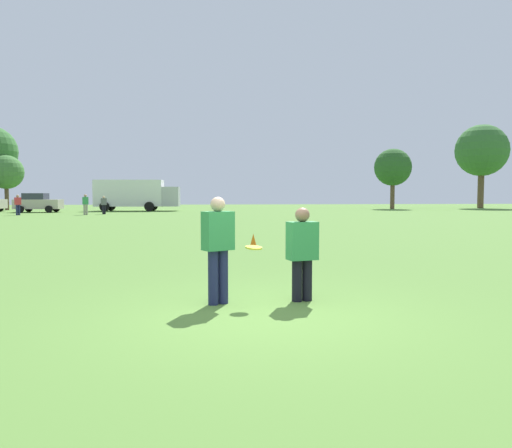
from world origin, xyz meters
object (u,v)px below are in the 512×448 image
at_px(player_defender, 302,249).
at_px(parked_car_center, 38,203).
at_px(frisbee, 254,248).
at_px(bystander_far_jogger, 18,204).
at_px(box_truck, 136,194).
at_px(bystander_sideline_watcher, 85,203).
at_px(bystander_field_marshal, 104,204).
at_px(traffic_cone, 253,241).
at_px(player_thrower, 218,244).

relative_size(player_defender, parked_car_center, 0.36).
height_order(frisbee, bystander_far_jogger, bystander_far_jogger).
height_order(parked_car_center, box_truck, box_truck).
bearing_deg(box_truck, player_defender, -78.86).
xyz_separation_m(bystander_sideline_watcher, bystander_field_marshal, (1.26, 1.17, -0.08)).
bearing_deg(player_defender, bystander_far_jogger, 116.11).
xyz_separation_m(parked_car_center, bystander_sideline_watcher, (5.92, -6.47, 0.05)).
bearing_deg(frisbee, bystander_field_marshal, 104.75).
relative_size(traffic_cone, parked_car_center, 0.11).
bearing_deg(bystander_field_marshal, box_truck, 79.33).
height_order(traffic_cone, parked_car_center, parked_car_center).
bearing_deg(frisbee, player_thrower, 177.57).
height_order(box_truck, bystander_far_jogger, box_truck).
xyz_separation_m(player_defender, traffic_cone, (-0.03, 7.70, -0.61)).
height_order(player_defender, traffic_cone, player_defender).
bearing_deg(box_truck, traffic_cone, -76.61).
bearing_deg(bystander_field_marshal, bystander_sideline_watcher, -137.06).
height_order(player_defender, box_truck, box_truck).
xyz_separation_m(player_thrower, bystander_sideline_watcher, (-10.10, 34.53, 0.02)).
bearing_deg(player_defender, player_thrower, -176.44).
distance_m(traffic_cone, parked_car_center, 37.47).
relative_size(player_thrower, bystander_far_jogger, 1.00).
distance_m(player_defender, bystander_field_marshal, 37.05).
bearing_deg(bystander_field_marshal, parked_car_center, 143.58).
bearing_deg(player_thrower, parked_car_center, 111.35).
distance_m(parked_car_center, bystander_far_jogger, 6.62).
relative_size(box_truck, bystander_far_jogger, 5.09).
height_order(bystander_far_jogger, bystander_field_marshal, bystander_far_jogger).
relative_size(player_defender, bystander_sideline_watcher, 0.88).
bearing_deg(traffic_cone, bystander_far_jogger, 122.24).
distance_m(player_defender, bystander_sideline_watcher, 36.30).
distance_m(player_thrower, bystander_sideline_watcher, 35.97).
bearing_deg(frisbee, player_defender, 7.75).
xyz_separation_m(traffic_cone, bystander_sideline_watcher, (-11.43, 26.74, 0.75)).
relative_size(traffic_cone, bystander_sideline_watcher, 0.28).
xyz_separation_m(frisbee, parked_car_center, (-16.59, 41.02, 0.03)).
bearing_deg(parked_car_center, bystander_far_jogger, -85.09).
xyz_separation_m(bystander_far_jogger, bystander_field_marshal, (6.61, 1.30, -0.06)).
xyz_separation_m(player_defender, bystander_field_marshal, (-10.20, 35.61, 0.05)).
bearing_deg(bystander_field_marshal, bystander_far_jogger, -168.87).
bearing_deg(bystander_sideline_watcher, player_defender, -71.59).
distance_m(traffic_cone, bystander_field_marshal, 29.71).
distance_m(player_thrower, frisbee, 0.57).
relative_size(parked_car_center, bystander_far_jogger, 2.53).
distance_m(frisbee, bystander_field_marshal, 36.94).
bearing_deg(bystander_sideline_watcher, player_thrower, -73.69).
bearing_deg(bystander_far_jogger, bystander_sideline_watcher, 1.38).
height_order(player_thrower, box_truck, box_truck).
xyz_separation_m(traffic_cone, bystander_far_jogger, (-16.78, 26.61, 0.72)).
relative_size(parked_car_center, box_truck, 0.50).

